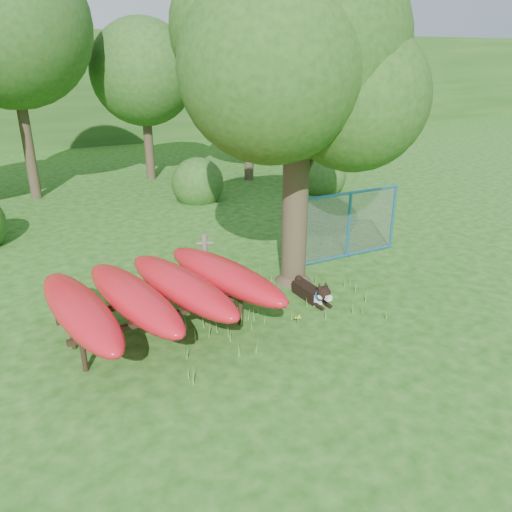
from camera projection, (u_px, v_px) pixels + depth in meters
name	position (u px, v px, depth m)	size (l,w,h in m)	color
ground	(276.00, 329.00, 9.26)	(80.00, 80.00, 0.00)	#1A4D0F
oak_tree	(297.00, 61.00, 9.52)	(5.20, 4.70, 6.92)	#372D1E
wooden_post	(205.00, 261.00, 10.57)	(0.34, 0.18, 1.27)	brown
kayak_rack	(158.00, 292.00, 8.72)	(4.06, 3.60, 1.15)	black
husky_dog	(313.00, 293.00, 10.24)	(0.33, 1.25, 0.55)	black
fence_section	(349.00, 225.00, 12.26)	(2.90, 0.08, 2.83)	teal
wildflower_clump	(298.00, 318.00, 9.25)	(0.11, 0.09, 0.23)	#508E2E
bg_tree_b	(8.00, 25.00, 15.73)	(5.20, 5.20, 8.22)	#372D1E
bg_tree_c	(143.00, 73.00, 19.05)	(4.00, 4.00, 6.12)	#372D1E
bg_tree_d	(248.00, 45.00, 18.55)	(4.80, 4.80, 7.50)	#372D1E
bg_tree_e	(278.00, 43.00, 22.25)	(4.60, 4.60, 7.55)	#372D1E
shrub_right	(321.00, 192.00, 18.63)	(1.80, 1.80, 1.80)	#224D18
shrub_mid	(199.00, 200.00, 17.51)	(1.80, 1.80, 1.80)	#224D18
wooded_hillside	(55.00, 85.00, 31.15)	(80.00, 12.00, 6.00)	#224D18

